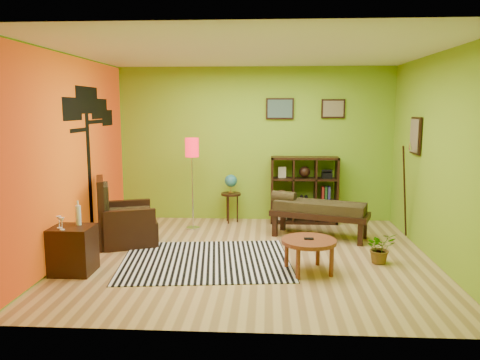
# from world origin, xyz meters

# --- Properties ---
(ground) EXTENTS (5.00, 5.00, 0.00)m
(ground) POSITION_xyz_m (0.00, 0.00, 0.00)
(ground) COLOR tan
(ground) RESTS_ON ground
(room_shell) EXTENTS (5.04, 4.54, 2.82)m
(room_shell) POSITION_xyz_m (-0.09, 0.01, 1.80)
(room_shell) COLOR #7DB022
(room_shell) RESTS_ON ground
(zebra_rug) EXTENTS (2.45, 2.03, 0.01)m
(zebra_rug) POSITION_xyz_m (-0.59, -0.23, 0.01)
(zebra_rug) COLOR silver
(zebra_rug) RESTS_ON ground
(coffee_table) EXTENTS (0.69, 0.69, 0.45)m
(coffee_table) POSITION_xyz_m (0.76, -0.57, 0.37)
(coffee_table) COLOR brown
(coffee_table) RESTS_ON ground
(armchair) EXTENTS (1.08, 1.07, 1.03)m
(armchair) POSITION_xyz_m (-1.97, 0.54, 0.31)
(armchair) COLOR black
(armchair) RESTS_ON ground
(side_cabinet) EXTENTS (0.51, 0.46, 0.91)m
(side_cabinet) POSITION_xyz_m (-2.20, -0.78, 0.30)
(side_cabinet) COLOR black
(side_cabinet) RESTS_ON ground
(floor_lamp) EXTENTS (0.24, 0.24, 1.57)m
(floor_lamp) POSITION_xyz_m (-1.04, 1.47, 1.27)
(floor_lamp) COLOR silver
(floor_lamp) RESTS_ON ground
(globe_table) EXTENTS (0.36, 0.36, 0.88)m
(globe_table) POSITION_xyz_m (-0.42, 1.97, 0.67)
(globe_table) COLOR black
(globe_table) RESTS_ON ground
(cube_shelf) EXTENTS (1.20, 0.35, 1.20)m
(cube_shelf) POSITION_xyz_m (0.91, 2.03, 0.60)
(cube_shelf) COLOR black
(cube_shelf) RESTS_ON ground
(bench) EXTENTS (1.63, 1.02, 0.71)m
(bench) POSITION_xyz_m (1.04, 1.07, 0.46)
(bench) COLOR black
(bench) RESTS_ON ground
(potted_plant) EXTENTS (0.48, 0.51, 0.33)m
(potted_plant) POSITION_xyz_m (1.76, -0.17, 0.17)
(potted_plant) COLOR #26661E
(potted_plant) RESTS_ON ground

